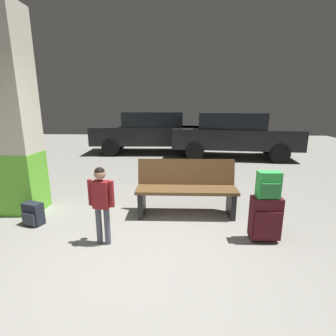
% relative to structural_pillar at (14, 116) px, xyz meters
% --- Properties ---
extents(ground_plane, '(18.00, 18.00, 0.10)m').
position_rel_structural_pillar_xyz_m(ground_plane, '(2.17, 2.39, -1.64)').
color(ground_plane, gray).
extents(structural_pillar, '(0.57, 0.57, 3.20)m').
position_rel_structural_pillar_xyz_m(structural_pillar, '(0.00, 0.00, 0.00)').
color(structural_pillar, '#66C633').
rests_on(structural_pillar, ground_plane).
extents(bench, '(1.61, 0.55, 0.89)m').
position_rel_structural_pillar_xyz_m(bench, '(2.71, -0.01, -1.15)').
color(bench, brown).
rests_on(bench, ground_plane).
extents(suitcase, '(0.38, 0.24, 0.60)m').
position_rel_structural_pillar_xyz_m(suitcase, '(3.73, -0.83, -1.27)').
color(suitcase, '#471419').
rests_on(suitcase, ground_plane).
extents(backpack_bright, '(0.29, 0.20, 0.34)m').
position_rel_structural_pillar_xyz_m(backpack_bright, '(3.73, -0.83, -0.82)').
color(backpack_bright, green).
rests_on(backpack_bright, suitcase).
extents(child, '(0.34, 0.22, 1.02)m').
position_rel_structural_pillar_xyz_m(child, '(1.63, -1.00, -0.96)').
color(child, '#4C5160').
rests_on(child, ground_plane).
extents(backpack_dark_floor, '(0.32, 0.26, 0.34)m').
position_rel_structural_pillar_xyz_m(backpack_dark_floor, '(0.42, -0.52, -1.42)').
color(backpack_dark_floor, '#1E232D').
rests_on(backpack_dark_floor, ground_plane).
extents(parked_car_far, '(4.16, 1.92, 1.51)m').
position_rel_structural_pillar_xyz_m(parked_car_far, '(1.50, 5.58, -0.78)').
color(parked_car_far, black).
rests_on(parked_car_far, ground_plane).
extents(parked_car_near, '(4.25, 2.11, 1.51)m').
position_rel_structural_pillar_xyz_m(parked_car_near, '(4.42, 4.83, -0.78)').
color(parked_car_near, black).
rests_on(parked_car_near, ground_plane).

